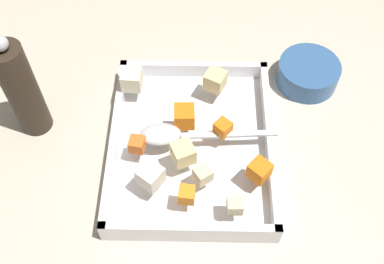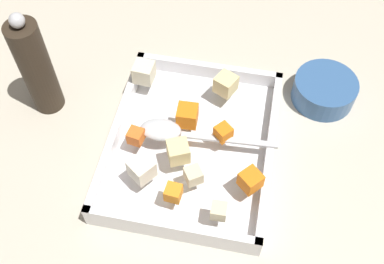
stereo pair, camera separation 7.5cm
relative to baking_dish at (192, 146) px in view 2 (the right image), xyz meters
The scene contains 16 objects.
ground_plane 0.02m from the baking_dish, 120.82° to the right, with size 4.00×4.00×0.00m, color #BCB29E.
baking_dish is the anchor object (origin of this frame).
carrot_chunk_center 0.07m from the baking_dish, 104.31° to the left, with size 0.02×0.02×0.02m, color orange.
carrot_chunk_heap_side 0.13m from the baking_dish, 55.28° to the left, with size 0.03×0.03×0.03m, color orange.
carrot_chunk_mid_right 0.06m from the baking_dish, 158.79° to the right, with size 0.03×0.03×0.03m, color orange.
carrot_chunk_corner_sw 0.10m from the baking_dish, 73.02° to the right, with size 0.02×0.02×0.02m, color orange.
carrot_chunk_near_spoon 0.12m from the baking_dish, ahead, with size 0.02×0.02×0.02m, color orange.
potato_chunk_front_center 0.16m from the baking_dish, 134.25° to the right, with size 0.03×0.03×0.03m, color beige.
potato_chunk_far_right 0.07m from the baking_dish, 13.88° to the right, with size 0.03×0.03×0.03m, color #E0CC89.
potato_chunk_heap_top 0.15m from the baking_dish, 26.75° to the left, with size 0.02×0.02×0.02m, color beige.
potato_chunk_mid_left 0.09m from the baking_dish, 12.69° to the left, with size 0.02×0.02×0.02m, color beige.
potato_chunk_near_left 0.12m from the baking_dish, 159.98° to the left, with size 0.03×0.03×0.03m, color #E0CC89.
parsnip_chunk_rim_edge 0.12m from the baking_dish, 35.38° to the right, with size 0.03×0.03×0.03m, color silver.
serving_spoon 0.06m from the baking_dish, 83.17° to the right, with size 0.05×0.23×0.02m.
pepper_mill 0.29m from the baking_dish, 100.23° to the right, with size 0.05×0.05×0.21m.
small_prep_bowl 0.27m from the baking_dish, 126.63° to the left, with size 0.11×0.11×0.04m, color #33598C.
Camera 2 is at (0.42, 0.10, 0.68)m, focal length 43.67 mm.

